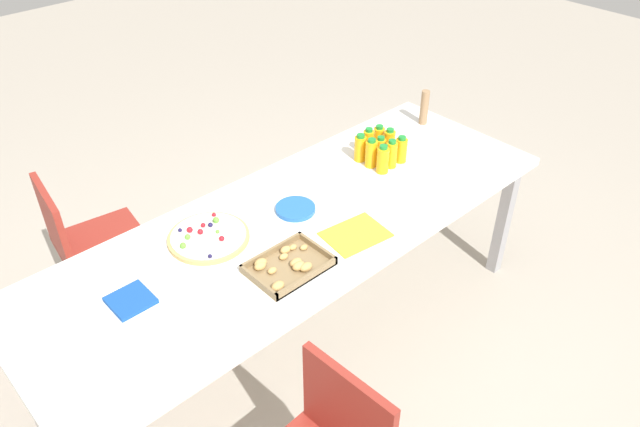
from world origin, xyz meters
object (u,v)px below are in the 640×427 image
at_px(party_table, 298,232).
at_px(juice_bottle_0, 379,138).
at_px(juice_bottle_3, 389,143).
at_px(cardboard_tube, 424,107).
at_px(juice_bottle_2, 360,148).
at_px(napkin_stack, 131,300).
at_px(juice_bottle_6, 401,150).
at_px(fruit_pizza, 208,237).
at_px(juice_bottle_5, 371,153).
at_px(juice_bottle_4, 380,150).
at_px(paper_folder, 355,234).
at_px(snack_tray, 287,266).
at_px(juice_bottle_1, 368,143).
at_px(juice_bottle_7, 391,154).
at_px(chair_near_right, 87,240).
at_px(plate_stack, 295,209).
at_px(juice_bottle_8, 383,160).

distance_m(party_table, juice_bottle_0, 0.74).
relative_size(juice_bottle_3, cardboard_tube, 0.78).
height_order(juice_bottle_2, napkin_stack, juice_bottle_2).
height_order(juice_bottle_6, fruit_pizza, juice_bottle_6).
bearing_deg(juice_bottle_5, cardboard_tube, -168.36).
relative_size(juice_bottle_4, fruit_pizza, 0.40).
xyz_separation_m(party_table, juice_bottle_4, (-0.63, -0.10, 0.12)).
distance_m(party_table, paper_folder, 0.27).
bearing_deg(snack_tray, juice_bottle_1, -155.90).
distance_m(juice_bottle_0, juice_bottle_7, 0.17).
bearing_deg(juice_bottle_4, juice_bottle_1, -89.67).
relative_size(juice_bottle_3, napkin_stack, 1.00).
relative_size(chair_near_right, juice_bottle_2, 5.79).
height_order(juice_bottle_5, plate_stack, juice_bottle_5).
relative_size(juice_bottle_2, juice_bottle_4, 1.05).
relative_size(juice_bottle_5, juice_bottle_6, 1.09).
bearing_deg(napkin_stack, juice_bottle_7, 179.34).
distance_m(juice_bottle_6, fruit_pizza, 1.07).
relative_size(chair_near_right, juice_bottle_4, 6.07).
height_order(juice_bottle_8, napkin_stack, juice_bottle_8).
distance_m(juice_bottle_3, plate_stack, 0.66).
height_order(party_table, chair_near_right, chair_near_right).
bearing_deg(juice_bottle_6, juice_bottle_7, 0.48).
relative_size(juice_bottle_0, paper_folder, 0.53).
bearing_deg(juice_bottle_1, juice_bottle_7, 91.11).
height_order(fruit_pizza, snack_tray, fruit_pizza).
height_order(juice_bottle_1, paper_folder, juice_bottle_1).
xyz_separation_m(juice_bottle_0, cardboard_tube, (-0.39, -0.03, 0.03)).
relative_size(snack_tray, napkin_stack, 2.10).
bearing_deg(juice_bottle_5, juice_bottle_3, -176.85).
bearing_deg(snack_tray, juice_bottle_6, -165.96).
distance_m(fruit_pizza, napkin_stack, 0.44).
height_order(chair_near_right, juice_bottle_8, juice_bottle_8).
bearing_deg(juice_bottle_1, napkin_stack, 5.50).
relative_size(juice_bottle_0, juice_bottle_3, 0.91).
bearing_deg(fruit_pizza, juice_bottle_0, -178.77).
bearing_deg(juice_bottle_6, juice_bottle_4, -42.92).
xyz_separation_m(juice_bottle_8, plate_stack, (0.52, -0.04, -0.06)).
relative_size(juice_bottle_8, cardboard_tube, 0.76).
bearing_deg(juice_bottle_2, snack_tray, 25.46).
bearing_deg(cardboard_tube, fruit_pizza, 1.97).
bearing_deg(snack_tray, juice_bottle_7, -164.87).
xyz_separation_m(juice_bottle_4, juice_bottle_8, (0.07, 0.08, 0.00)).
bearing_deg(plate_stack, snack_tray, 44.37).
bearing_deg(juice_bottle_4, napkin_stack, 2.22).
xyz_separation_m(juice_bottle_6, plate_stack, (0.66, -0.04, -0.05)).
xyz_separation_m(juice_bottle_0, juice_bottle_1, (0.08, 0.00, 0.01)).
relative_size(juice_bottle_7, juice_bottle_8, 1.00).
xyz_separation_m(juice_bottle_1, juice_bottle_4, (-0.00, 0.08, -0.01)).
distance_m(juice_bottle_2, napkin_stack, 1.35).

